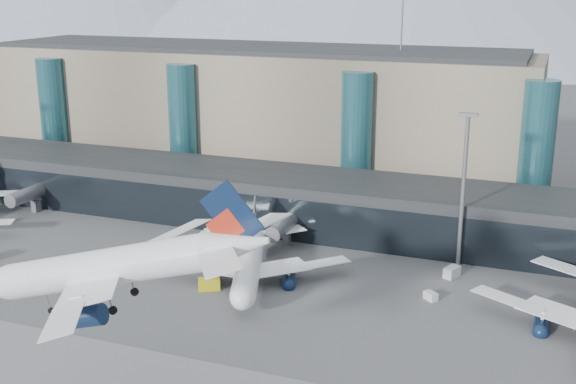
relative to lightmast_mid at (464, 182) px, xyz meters
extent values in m
plane|color=#515154|center=(-30.00, -48.00, -14.42)|extent=(900.00, 900.00, 0.00)
cube|color=black|center=(-30.00, 10.00, -9.42)|extent=(170.00, 18.00, 10.00)
cube|color=black|center=(-30.00, 1.10, -10.42)|extent=(170.00, 0.40, 8.00)
cylinder|color=slate|center=(-85.00, -1.00, -10.22)|extent=(2.80, 14.00, 2.80)
cube|color=slate|center=(-85.00, -1.00, -13.22)|extent=(1.20, 1.20, 2.40)
cylinder|color=slate|center=(-30.00, -1.00, -10.22)|extent=(2.80, 14.00, 2.80)
cube|color=slate|center=(-30.00, -1.00, -13.22)|extent=(1.20, 1.20, 2.40)
cube|color=gray|center=(-55.00, 42.00, 0.58)|extent=(130.00, 30.00, 30.00)
cube|color=black|center=(-55.00, 42.00, 16.08)|extent=(123.50, 28.00, 1.00)
cylinder|color=#245965|center=(-100.00, 26.00, -0.42)|extent=(6.40, 6.40, 28.00)
cylinder|color=#245965|center=(-65.00, 26.00, -0.42)|extent=(6.40, 6.40, 28.00)
cylinder|color=#245965|center=(-25.00, 26.00, -0.42)|extent=(6.40, 6.40, 28.00)
cylinder|color=#245965|center=(10.00, 26.00, -0.42)|extent=(6.40, 6.40, 28.00)
cylinder|color=slate|center=(-20.00, 42.00, 23.58)|extent=(0.40, 0.40, 16.00)
cylinder|color=slate|center=(0.00, 0.00, -1.92)|extent=(0.70, 0.70, 25.00)
cube|color=slate|center=(0.00, 0.00, 10.88)|extent=(3.00, 1.20, 0.60)
cylinder|color=white|center=(-28.31, -54.71, 3.64)|extent=(24.18, 5.95, 3.97)
ellipsoid|color=white|center=(-40.24, -55.71, 3.64)|extent=(5.86, 4.42, 3.97)
cone|color=white|center=(-12.98, -53.42, 3.84)|extent=(7.14, 4.52, 3.97)
cube|color=white|center=(-25.89, -63.08, 2.99)|extent=(13.54, 17.72, 0.20)
cylinder|color=#0D1C39|center=(-27.43, -61.15, 0.97)|extent=(4.95, 2.57, 2.18)
cube|color=white|center=(-12.58, -58.19, 4.04)|extent=(7.69, 9.32, 0.16)
cube|color=white|center=(-27.32, -46.05, 2.99)|extent=(11.36, 18.05, 0.20)
cylinder|color=#0D1C39|center=(-28.52, -48.21, 0.97)|extent=(4.95, 2.57, 2.18)
cube|color=white|center=(-13.38, -48.65, 4.04)|extent=(6.64, 9.52, 0.16)
cube|color=#0D1C39|center=(-12.64, -53.39, 7.02)|extent=(5.92, 0.73, 6.98)
cube|color=#B52816|center=(-13.66, -53.48, 5.83)|extent=(3.97, 0.61, 3.82)
cylinder|color=slate|center=(-36.66, -55.41, 1.07)|extent=(0.16, 0.16, 3.17)
cylinder|color=black|center=(-36.66, -55.41, -0.32)|extent=(0.72, 0.31, 0.70)
cylinder|color=black|center=(-27.09, -56.99, -0.32)|extent=(0.93, 0.43, 0.90)
cylinder|color=black|center=(-27.49, -52.25, -0.32)|extent=(0.93, 0.43, 0.90)
cube|color=white|center=(-91.13, -0.62, -9.30)|extent=(10.04, 7.68, 0.17)
cylinder|color=white|center=(-30.15, -17.00, -10.19)|extent=(11.23, 22.87, 3.80)
ellipsoid|color=white|center=(-26.33, -27.80, -10.19)|extent=(5.35, 6.28, 3.80)
cone|color=white|center=(-35.07, -3.11, -10.00)|extent=(5.77, 7.44, 3.80)
cube|color=white|center=(-22.98, -12.72, -10.81)|extent=(15.57, 15.44, 0.19)
cylinder|color=#0D1C39|center=(-24.40, -14.61, -12.75)|extent=(3.50, 5.02, 2.09)
cube|color=white|center=(-30.75, -1.58, -9.81)|extent=(8.16, 8.49, 0.15)
cube|color=white|center=(-38.41, -18.19, -10.81)|extent=(16.83, 7.11, 0.19)
cylinder|color=#0D1C39|center=(-36.12, -18.77, -12.75)|extent=(3.50, 5.02, 2.09)
cube|color=white|center=(-39.39, -4.64, -9.81)|extent=(8.90, 4.49, 0.15)
cube|color=slate|center=(-35.18, -2.81, -6.96)|extent=(2.11, 5.42, 6.68)
cube|color=white|center=(-34.85, -3.73, -8.10)|extent=(1.52, 3.66, 3.65)
cylinder|color=slate|center=(-27.47, -24.56, -12.66)|extent=(0.15, 0.15, 3.04)
cylinder|color=black|center=(-27.47, -24.56, -13.99)|extent=(0.45, 0.72, 0.67)
cylinder|color=black|center=(-28.33, -15.31, -13.99)|extent=(0.61, 0.93, 0.87)
cylinder|color=black|center=(-32.63, -16.84, -13.99)|extent=(0.61, 0.93, 0.87)
cube|color=white|center=(11.92, -15.23, -10.69)|extent=(17.73, 12.79, 0.20)
cylinder|color=#0D1C39|center=(13.91, -16.65, -12.69)|extent=(2.31, 4.81, 2.16)
cube|color=white|center=(16.08, -1.79, -9.64)|extent=(9.33, 7.32, 0.16)
cylinder|color=black|center=(18.01, -16.10, -13.97)|extent=(0.38, 0.91, 0.90)
cube|color=silver|center=(-0.25, -5.22, -13.58)|extent=(2.59, 3.32, 1.68)
cube|color=silver|center=(-1.89, -15.05, -13.81)|extent=(2.38, 2.26, 1.22)
cube|color=gold|center=(-34.24, -23.27, -13.52)|extent=(3.68, 3.12, 1.80)
camera|label=1|loc=(12.97, -114.12, 30.92)|focal=45.00mm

